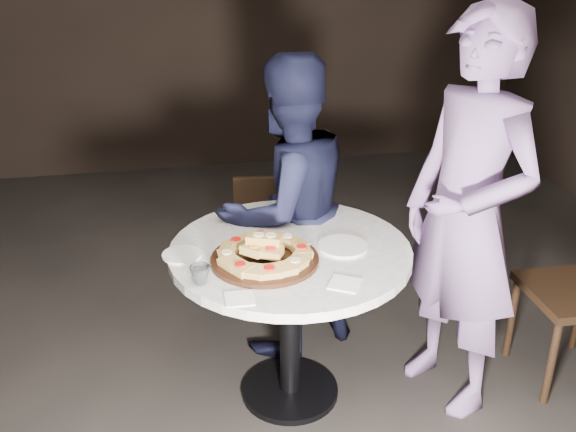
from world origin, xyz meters
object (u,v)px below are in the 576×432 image
(serving_board, at_px, (265,259))
(chair_far, at_px, (270,228))
(table, at_px, (290,277))
(water_glass, at_px, (200,275))
(diner_teal, at_px, (467,219))
(focaccia_pile, at_px, (265,251))
(diner_navy, at_px, (286,210))

(serving_board, height_order, chair_far, chair_far)
(table, height_order, water_glass, water_glass)
(water_glass, height_order, diner_teal, diner_teal)
(focaccia_pile, xyz_separation_m, chair_far, (0.18, 0.98, -0.37))
(serving_board, bearing_deg, table, 39.49)
(focaccia_pile, height_order, water_glass, focaccia_pile)
(focaccia_pile, xyz_separation_m, diner_navy, (0.20, 0.54, -0.07))
(chair_far, relative_size, diner_navy, 0.53)
(chair_far, xyz_separation_m, diner_teal, (0.72, -0.99, 0.44))
(diner_navy, bearing_deg, serving_board, 46.04)
(focaccia_pile, relative_size, diner_navy, 0.26)
(focaccia_pile, bearing_deg, chair_far, 79.40)
(focaccia_pile, distance_m, water_glass, 0.31)
(water_glass, bearing_deg, focaccia_pile, 24.54)
(water_glass, bearing_deg, diner_navy, 54.46)
(serving_board, height_order, diner_teal, diner_teal)
(diner_teal, bearing_deg, serving_board, -110.36)
(focaccia_pile, bearing_deg, table, 39.33)
(water_glass, distance_m, diner_teal, 1.19)
(chair_far, distance_m, diner_teal, 1.30)
(serving_board, xyz_separation_m, chair_far, (0.18, 0.98, -0.33))
(water_glass, xyz_separation_m, diner_navy, (0.48, 0.67, -0.05))
(serving_board, bearing_deg, water_glass, -155.58)
(diner_navy, xyz_separation_m, diner_teal, (0.70, -0.55, 0.14))
(serving_board, bearing_deg, diner_teal, -0.53)
(focaccia_pile, height_order, diner_teal, diner_teal)
(focaccia_pile, bearing_deg, diner_teal, -0.58)
(serving_board, xyz_separation_m, diner_teal, (0.90, -0.01, 0.11))
(serving_board, distance_m, focaccia_pile, 0.04)
(table, height_order, diner_teal, diner_teal)
(chair_far, distance_m, diner_navy, 0.53)
(water_glass, distance_m, diner_navy, 0.82)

